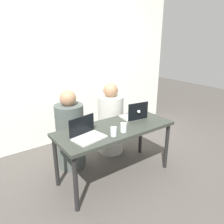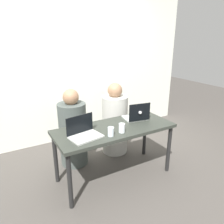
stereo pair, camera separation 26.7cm
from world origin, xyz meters
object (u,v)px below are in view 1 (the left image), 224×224
person_on_right (111,122)px  laptop_front_left (87,134)px  person_on_left (70,134)px  water_glass_center (123,128)px  laptop_back_right (135,115)px  water_glass_left (114,132)px

person_on_right → laptop_front_left: size_ratio=2.95×
person_on_left → water_glass_center: 0.85m
person_on_left → water_glass_center: (0.34, -0.74, 0.26)m
laptop_back_right → water_glass_center: bearing=41.2°
water_glass_left → water_glass_center: 0.16m
person_on_left → laptop_back_right: (0.72, -0.49, 0.27)m
laptop_back_right → water_glass_left: (-0.54, -0.26, -0.01)m
person_on_left → water_glass_left: person_on_left is taller
water_glass_left → laptop_front_left: bearing=153.5°
person_on_left → laptop_front_left: bearing=70.9°
person_on_left → laptop_back_right: 0.92m
laptop_front_left → person_on_left: bearing=72.1°
laptop_front_left → water_glass_left: size_ratio=3.67×
person_on_left → person_on_right: bearing=168.9°
water_glass_left → laptop_back_right: bearing=25.9°
water_glass_left → person_on_right: bearing=56.7°
water_glass_left → water_glass_center: (0.16, 0.02, 0.00)m
laptop_front_left → laptop_back_right: bearing=-1.0°
person_on_right → water_glass_left: size_ratio=10.84×
person_on_left → water_glass_center: person_on_left is taller
person_on_right → laptop_back_right: person_on_right is taller
person_on_right → water_glass_left: person_on_right is taller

